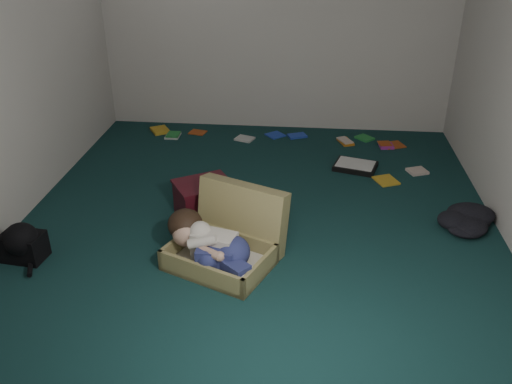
# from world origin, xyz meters

# --- Properties ---
(floor) EXTENTS (4.50, 4.50, 0.00)m
(floor) POSITION_xyz_m (0.00, 0.00, 0.00)
(floor) COLOR #113333
(floor) RESTS_ON ground
(wall_back) EXTENTS (4.50, 0.00, 4.50)m
(wall_back) POSITION_xyz_m (0.00, 2.25, 1.30)
(wall_back) COLOR silver
(wall_back) RESTS_ON ground
(wall_front) EXTENTS (4.50, 0.00, 4.50)m
(wall_front) POSITION_xyz_m (0.00, -2.25, 1.30)
(wall_front) COLOR silver
(wall_front) RESTS_ON ground
(wall_left) EXTENTS (0.00, 4.50, 4.50)m
(wall_left) POSITION_xyz_m (-2.00, 0.00, 1.30)
(wall_left) COLOR silver
(wall_left) RESTS_ON ground
(suitcase) EXTENTS (0.95, 0.94, 0.53)m
(suitcase) POSITION_xyz_m (-0.16, -0.56, 0.16)
(suitcase) COLOR #978B53
(suitcase) RESTS_ON floor
(person) EXTENTS (0.69, 0.60, 0.33)m
(person) POSITION_xyz_m (-0.28, -0.71, 0.20)
(person) COLOR silver
(person) RESTS_ON suitcase
(maroon_bin) EXTENTS (0.58, 0.55, 0.32)m
(maroon_bin) POSITION_xyz_m (-0.47, 0.04, 0.16)
(maroon_bin) COLOR #440D17
(maroon_bin) RESTS_ON floor
(backpack) EXTENTS (0.42, 0.35, 0.23)m
(backpack) POSITION_xyz_m (-1.70, -0.74, 0.12)
(backpack) COLOR black
(backpack) RESTS_ON floor
(clothing_pile) EXTENTS (0.45, 0.37, 0.14)m
(clothing_pile) POSITION_xyz_m (1.70, 0.05, 0.07)
(clothing_pile) COLOR black
(clothing_pile) RESTS_ON floor
(paper_tray) EXTENTS (0.48, 0.41, 0.06)m
(paper_tray) POSITION_xyz_m (0.89, 1.13, 0.03)
(paper_tray) COLOR black
(paper_tray) RESTS_ON floor
(book_scatter) EXTENTS (3.06, 1.33, 0.02)m
(book_scatter) POSITION_xyz_m (0.31, 1.72, 0.01)
(book_scatter) COLOR gold
(book_scatter) RESTS_ON floor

